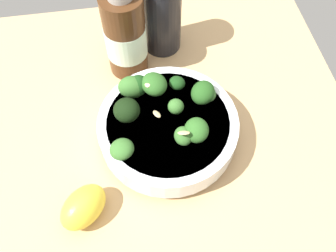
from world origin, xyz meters
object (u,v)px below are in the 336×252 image
(lemon_wedge, at_px, (83,207))
(bottle_short, at_px, (125,36))
(bowl_of_broccoli, at_px, (167,124))
(bottle_tall, at_px, (162,12))

(lemon_wedge, height_order, bottle_short, bottle_short)
(bowl_of_broccoli, bearing_deg, bottle_tall, 83.31)
(bowl_of_broccoli, xyz_separation_m, bottle_tall, (0.02, 0.21, 0.04))
(lemon_wedge, bearing_deg, bottle_short, 71.42)
(bowl_of_broccoli, xyz_separation_m, bottle_short, (-0.05, 0.16, 0.04))
(lemon_wedge, distance_m, bottle_tall, 0.36)
(bowl_of_broccoli, relative_size, lemon_wedge, 2.93)
(bottle_tall, height_order, bottle_short, bottle_short)
(lemon_wedge, xyz_separation_m, bottle_tall, (0.16, 0.32, 0.06))
(bottle_tall, bearing_deg, lemon_wedge, -116.91)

